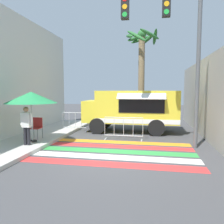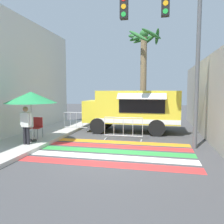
{
  "view_description": "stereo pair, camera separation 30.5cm",
  "coord_description": "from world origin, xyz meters",
  "px_view_note": "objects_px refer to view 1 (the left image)",
  "views": [
    {
      "loc": [
        1.52,
        -7.61,
        2.33
      ],
      "look_at": [
        -0.43,
        3.0,
        1.29
      ],
      "focal_mm": 35.0,
      "sensor_mm": 36.0,
      "label": 1
    },
    {
      "loc": [
        1.82,
        -7.55,
        2.33
      ],
      "look_at": [
        -0.43,
        3.0,
        1.29
      ],
      "focal_mm": 35.0,
      "sensor_mm": 36.0,
      "label": 2
    }
  ],
  "objects_px": {
    "food_truck": "(130,108)",
    "barricade_front": "(124,129)",
    "traffic_signal_pole": "(169,31)",
    "barricade_side": "(75,122)",
    "folding_chair": "(37,126)",
    "vendor_person": "(26,124)",
    "palm_tree": "(142,62)",
    "patio_umbrella": "(31,98)"
  },
  "relations": [
    {
      "from": "traffic_signal_pole",
      "to": "barricade_side",
      "type": "bearing_deg",
      "value": 150.55
    },
    {
      "from": "traffic_signal_pole",
      "to": "barricade_side",
      "type": "relative_size",
      "value": 4.25
    },
    {
      "from": "vendor_person",
      "to": "palm_tree",
      "type": "height_order",
      "value": "palm_tree"
    },
    {
      "from": "food_truck",
      "to": "patio_umbrella",
      "type": "height_order",
      "value": "food_truck"
    },
    {
      "from": "palm_tree",
      "to": "vendor_person",
      "type": "bearing_deg",
      "value": -118.47
    },
    {
      "from": "food_truck",
      "to": "barricade_side",
      "type": "relative_size",
      "value": 3.35
    },
    {
      "from": "patio_umbrella",
      "to": "barricade_side",
      "type": "height_order",
      "value": "patio_umbrella"
    },
    {
      "from": "barricade_front",
      "to": "folding_chair",
      "type": "bearing_deg",
      "value": -164.2
    },
    {
      "from": "food_truck",
      "to": "vendor_person",
      "type": "height_order",
      "value": "food_truck"
    },
    {
      "from": "food_truck",
      "to": "folding_chair",
      "type": "relative_size",
      "value": 5.47
    },
    {
      "from": "patio_umbrella",
      "to": "barricade_front",
      "type": "distance_m",
      "value": 4.39
    },
    {
      "from": "food_truck",
      "to": "palm_tree",
      "type": "xyz_separation_m",
      "value": [
        0.44,
        3.28,
        2.96
      ]
    },
    {
      "from": "food_truck",
      "to": "folding_chair",
      "type": "height_order",
      "value": "food_truck"
    },
    {
      "from": "food_truck",
      "to": "patio_umbrella",
      "type": "bearing_deg",
      "value": -134.42
    },
    {
      "from": "traffic_signal_pole",
      "to": "barricade_front",
      "type": "relative_size",
      "value": 3.58
    },
    {
      "from": "folding_chair",
      "to": "barricade_side",
      "type": "height_order",
      "value": "folding_chair"
    },
    {
      "from": "patio_umbrella",
      "to": "palm_tree",
      "type": "height_order",
      "value": "palm_tree"
    },
    {
      "from": "folding_chair",
      "to": "vendor_person",
      "type": "bearing_deg",
      "value": -90.48
    },
    {
      "from": "traffic_signal_pole",
      "to": "palm_tree",
      "type": "relative_size",
      "value": 1.02
    },
    {
      "from": "barricade_front",
      "to": "barricade_side",
      "type": "distance_m",
      "value": 3.59
    },
    {
      "from": "vendor_person",
      "to": "barricade_front",
      "type": "xyz_separation_m",
      "value": [
        3.63,
        2.32,
        -0.49
      ]
    },
    {
      "from": "barricade_front",
      "to": "barricade_side",
      "type": "height_order",
      "value": "same"
    },
    {
      "from": "folding_chair",
      "to": "traffic_signal_pole",
      "type": "bearing_deg",
      "value": -11.53
    },
    {
      "from": "patio_umbrella",
      "to": "folding_chair",
      "type": "height_order",
      "value": "patio_umbrella"
    },
    {
      "from": "barricade_side",
      "to": "palm_tree",
      "type": "xyz_separation_m",
      "value": [
        3.63,
        3.55,
        3.81
      ]
    },
    {
      "from": "traffic_signal_pole",
      "to": "patio_umbrella",
      "type": "height_order",
      "value": "traffic_signal_pole"
    },
    {
      "from": "food_truck",
      "to": "patio_umbrella",
      "type": "relative_size",
      "value": 2.42
    },
    {
      "from": "folding_chair",
      "to": "barricade_front",
      "type": "bearing_deg",
      "value": 3.3
    },
    {
      "from": "vendor_person",
      "to": "barricade_front",
      "type": "relative_size",
      "value": 0.84
    },
    {
      "from": "food_truck",
      "to": "barricade_front",
      "type": "xyz_separation_m",
      "value": [
        -0.11,
        -2.11,
        -0.84
      ]
    },
    {
      "from": "traffic_signal_pole",
      "to": "vendor_person",
      "type": "xyz_separation_m",
      "value": [
        -5.56,
        -1.32,
        -3.71
      ]
    },
    {
      "from": "palm_tree",
      "to": "barricade_side",
      "type": "bearing_deg",
      "value": -135.63
    },
    {
      "from": "vendor_person",
      "to": "palm_tree",
      "type": "bearing_deg",
      "value": 63.37
    },
    {
      "from": "food_truck",
      "to": "patio_umbrella",
      "type": "distance_m",
      "value": 5.49
    },
    {
      "from": "barricade_front",
      "to": "palm_tree",
      "type": "distance_m",
      "value": 6.61
    },
    {
      "from": "food_truck",
      "to": "barricade_front",
      "type": "height_order",
      "value": "food_truck"
    },
    {
      "from": "barricade_front",
      "to": "traffic_signal_pole",
      "type": "bearing_deg",
      "value": -27.43
    },
    {
      "from": "traffic_signal_pole",
      "to": "vendor_person",
      "type": "relative_size",
      "value": 4.29
    },
    {
      "from": "traffic_signal_pole",
      "to": "barricade_front",
      "type": "distance_m",
      "value": 4.73
    },
    {
      "from": "barricade_front",
      "to": "palm_tree",
      "type": "relative_size",
      "value": 0.28
    },
    {
      "from": "folding_chair",
      "to": "barricade_front",
      "type": "height_order",
      "value": "folding_chair"
    },
    {
      "from": "vendor_person",
      "to": "barricade_side",
      "type": "distance_m",
      "value": 4.22
    }
  ]
}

